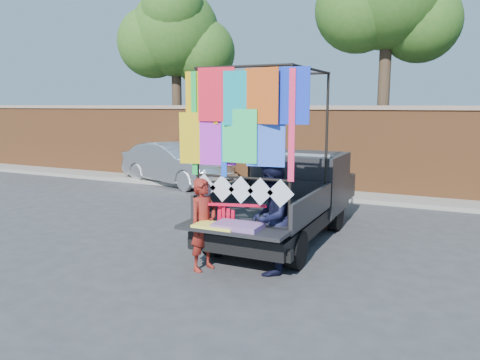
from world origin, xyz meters
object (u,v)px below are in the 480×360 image
at_px(pickup_truck, 293,194).
at_px(sedan, 176,163).
at_px(man, 270,217).
at_px(woman, 204,224).

relative_size(pickup_truck, sedan, 1.19).
bearing_deg(sedan, pickup_truck, -108.24).
xyz_separation_m(pickup_truck, man, (0.43, -2.35, 0.08)).
relative_size(sedan, woman, 2.87).
distance_m(pickup_truck, sedan, 6.78).
relative_size(sedan, man, 2.39).
distance_m(pickup_truck, woman, 2.75).
distance_m(woman, man, 1.08).
xyz_separation_m(pickup_truck, sedan, (-5.46, 4.01, -0.11)).
xyz_separation_m(sedan, man, (5.89, -6.36, 0.19)).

